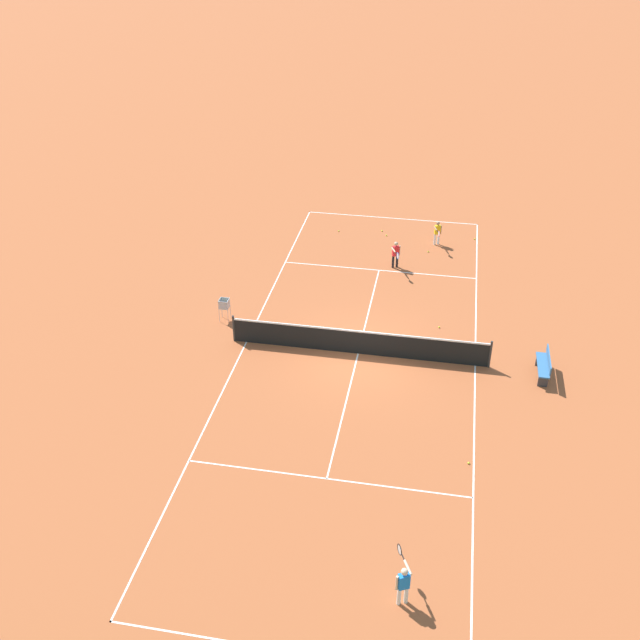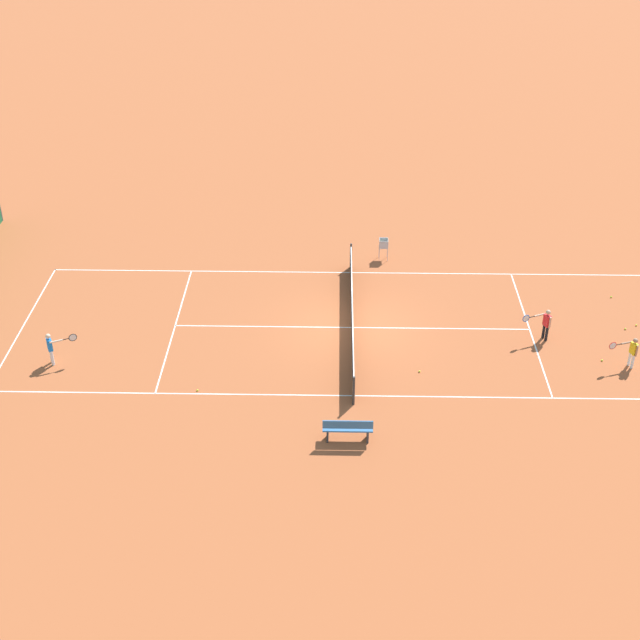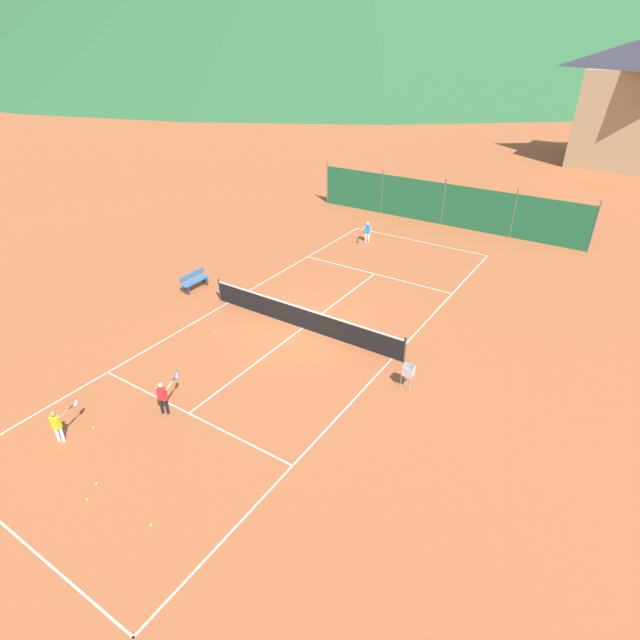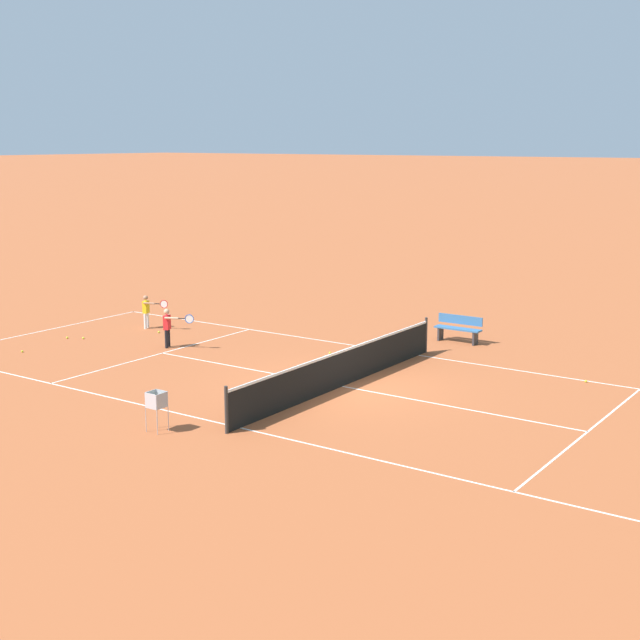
# 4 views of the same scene
# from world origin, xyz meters

# --- Properties ---
(ground_plane) EXTENTS (600.00, 600.00, 0.00)m
(ground_plane) POSITION_xyz_m (0.00, 0.00, 0.00)
(ground_plane) COLOR #A8542D
(court_line_markings) EXTENTS (8.25, 23.85, 0.01)m
(court_line_markings) POSITION_xyz_m (0.00, 0.00, 0.00)
(court_line_markings) COLOR white
(court_line_markings) RESTS_ON ground
(tennis_net) EXTENTS (9.18, 0.08, 1.06)m
(tennis_net) POSITION_xyz_m (0.00, 0.00, 0.50)
(tennis_net) COLOR #2D2D2D
(tennis_net) RESTS_ON ground
(windscreen_fence_far) EXTENTS (17.28, 0.08, 2.90)m
(windscreen_fence_far) POSITION_xyz_m (-0.00, 15.50, 1.31)
(windscreen_fence_far) COLOR #1E6038
(windscreen_fence_far) RESTS_ON ground
(player_near_baseline) EXTENTS (0.41, 1.04, 1.20)m
(player_near_baseline) POSITION_xyz_m (-0.64, -6.75, 0.70)
(player_near_baseline) COLOR black
(player_near_baseline) RESTS_ON ground
(player_near_service) EXTENTS (0.43, 1.02, 1.18)m
(player_near_service) POSITION_xyz_m (-2.46, 10.12, 0.69)
(player_near_service) COLOR white
(player_near_service) RESTS_ON ground
(player_far_baseline) EXTENTS (0.36, 1.00, 1.13)m
(player_far_baseline) POSITION_xyz_m (-2.28, -9.31, 0.66)
(player_far_baseline) COLOR white
(player_far_baseline) RESTS_ON ground
(tennis_ball_alley_right) EXTENTS (0.07, 0.07, 0.07)m
(tennis_ball_alley_right) POSITION_xyz_m (0.05, -9.84, 0.03)
(tennis_ball_alley_right) COLOR #CCE033
(tennis_ball_alley_right) RESTS_ON ground
(tennis_ball_alley_left) EXTENTS (0.07, 0.07, 0.07)m
(tennis_ball_alley_left) POSITION_xyz_m (-3.99, -10.19, 0.03)
(tennis_ball_alley_left) COLOR #CCE033
(tennis_ball_alley_left) RESTS_ON ground
(tennis_ball_far_corner) EXTENTS (0.07, 0.07, 0.07)m
(tennis_ball_far_corner) POSITION_xyz_m (-1.97, -8.50, 0.03)
(tennis_ball_far_corner) COLOR #CCE033
(tennis_ball_far_corner) RESTS_ON ground
(tennis_ball_by_net_left) EXTENTS (0.07, 0.07, 0.07)m
(tennis_ball_by_net_left) POSITION_xyz_m (-2.75, -2.23, 0.03)
(tennis_ball_by_net_left) COLOR #CCE033
(tennis_ball_by_net_left) RESTS_ON ground
(tennis_ball_mid_court) EXTENTS (0.07, 0.07, 0.07)m
(tennis_ball_mid_court) POSITION_xyz_m (0.31, -10.30, 0.03)
(tennis_ball_mid_court) COLOR #CCE033
(tennis_ball_mid_court) RESTS_ON ground
(tennis_ball_near_corner) EXTENTS (0.07, 0.07, 0.07)m
(tennis_ball_near_corner) POSITION_xyz_m (2.32, -9.91, 0.03)
(tennis_ball_near_corner) COLOR #CCE033
(tennis_ball_near_corner) RESTS_ON ground
(tennis_ball_by_net_right) EXTENTS (0.07, 0.07, 0.07)m
(tennis_ball_by_net_right) POSITION_xyz_m (-3.95, 5.05, 0.03)
(tennis_ball_by_net_right) COLOR #CCE033
(tennis_ball_by_net_right) RESTS_ON ground
(ball_hopper) EXTENTS (0.36, 0.36, 0.89)m
(ball_hopper) POSITION_xyz_m (5.30, -1.33, 0.65)
(ball_hopper) COLOR #B7B7BC
(ball_hopper) RESTS_ON ground
(courtside_bench) EXTENTS (0.36, 1.50, 0.84)m
(courtside_bench) POSITION_xyz_m (-6.34, 0.20, 0.45)
(courtside_bench) COLOR #336699
(courtside_bench) RESTS_ON ground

